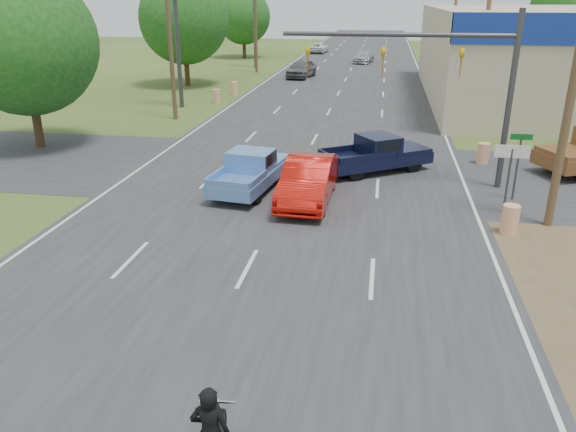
% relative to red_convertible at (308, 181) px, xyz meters
% --- Properties ---
extents(main_road, '(15.00, 180.00, 0.02)m').
position_rel_red_convertible_xyz_m(main_road, '(-0.97, 25.98, -0.83)').
color(main_road, '#2D2D30').
rests_on(main_road, ground).
extents(cross_road, '(120.00, 10.00, 0.02)m').
position_rel_red_convertible_xyz_m(cross_road, '(-0.97, 3.98, -0.83)').
color(cross_road, '#2D2D30').
rests_on(cross_road, ground).
extents(utility_pole_1, '(2.00, 0.28, 10.00)m').
position_rel_red_convertible_xyz_m(utility_pole_1, '(8.53, -1.02, 4.48)').
color(utility_pole_1, '#4C3823').
rests_on(utility_pole_1, ground).
extents(utility_pole_2, '(2.00, 0.28, 10.00)m').
position_rel_red_convertible_xyz_m(utility_pole_2, '(8.53, 16.98, 4.48)').
color(utility_pole_2, '#4C3823').
rests_on(utility_pole_2, ground).
extents(utility_pole_3, '(2.00, 0.28, 10.00)m').
position_rel_red_convertible_xyz_m(utility_pole_3, '(8.53, 34.98, 4.48)').
color(utility_pole_3, '#4C3823').
rests_on(utility_pole_3, ground).
extents(utility_pole_5, '(2.00, 0.28, 10.00)m').
position_rel_red_convertible_xyz_m(utility_pole_5, '(-10.47, 13.98, 4.48)').
color(utility_pole_5, '#4C3823').
rests_on(utility_pole_5, ground).
extents(utility_pole_6, '(2.00, 0.28, 10.00)m').
position_rel_red_convertible_xyz_m(utility_pole_6, '(-10.47, 37.98, 4.48)').
color(utility_pole_6, '#4C3823').
rests_on(utility_pole_6, ground).
extents(tree_0, '(7.14, 7.14, 8.84)m').
position_rel_red_convertible_xyz_m(tree_0, '(-14.97, 5.98, 4.43)').
color(tree_0, '#422D19').
rests_on(tree_0, ground).
extents(tree_1, '(7.56, 7.56, 9.36)m').
position_rel_red_convertible_xyz_m(tree_1, '(-14.47, 27.98, 4.74)').
color(tree_1, '#422D19').
rests_on(tree_1, ground).
extents(tree_2, '(6.72, 6.72, 8.32)m').
position_rel_red_convertible_xyz_m(tree_2, '(-15.17, 51.98, 4.12)').
color(tree_2, '#422D19').
rests_on(tree_2, ground).
extents(tree_5, '(7.98, 7.98, 9.88)m').
position_rel_red_convertible_xyz_m(tree_5, '(29.03, 80.98, 5.05)').
color(tree_5, '#422D19').
rests_on(tree_5, ground).
extents(tree_6, '(8.82, 8.82, 10.92)m').
position_rel_red_convertible_xyz_m(tree_6, '(-30.97, 80.98, 5.67)').
color(tree_6, '#422D19').
rests_on(tree_6, ground).
extents(barrel_0, '(0.56, 0.56, 1.00)m').
position_rel_red_convertible_xyz_m(barrel_0, '(7.03, -2.02, -0.34)').
color(barrel_0, orange).
rests_on(barrel_0, ground).
extents(barrel_1, '(0.56, 0.56, 1.00)m').
position_rel_red_convertible_xyz_m(barrel_1, '(7.43, 6.48, -0.34)').
color(barrel_1, orange).
rests_on(barrel_1, ground).
extents(barrel_2, '(0.56, 0.56, 1.00)m').
position_rel_red_convertible_xyz_m(barrel_2, '(-9.47, 19.98, -0.34)').
color(barrel_2, orange).
rests_on(barrel_2, ground).
extents(barrel_3, '(0.56, 0.56, 1.00)m').
position_rel_red_convertible_xyz_m(barrel_3, '(-9.17, 23.98, -0.34)').
color(barrel_3, orange).
rests_on(barrel_3, ground).
extents(lane_sign, '(1.20, 0.08, 2.52)m').
position_rel_red_convertible_xyz_m(lane_sign, '(7.23, -0.02, 1.07)').
color(lane_sign, '#3F3F44').
rests_on(lane_sign, ground).
extents(street_name_sign, '(0.80, 0.08, 2.61)m').
position_rel_red_convertible_xyz_m(street_name_sign, '(7.83, 1.48, 0.77)').
color(street_name_sign, '#3F3F44').
rests_on(street_name_sign, ground).
extents(signal_mast, '(9.12, 0.40, 7.00)m').
position_rel_red_convertible_xyz_m(signal_mast, '(4.85, 2.98, 3.97)').
color(signal_mast, '#3F3F44').
rests_on(signal_mast, ground).
extents(red_convertible, '(1.88, 5.11, 1.67)m').
position_rel_red_convertible_xyz_m(red_convertible, '(0.00, 0.00, 0.00)').
color(red_convertible, '#B31008').
rests_on(red_convertible, ground).
extents(blue_pickup, '(2.57, 5.13, 1.63)m').
position_rel_red_convertible_xyz_m(blue_pickup, '(-2.47, 1.07, -0.01)').
color(blue_pickup, black).
rests_on(blue_pickup, ground).
extents(navy_pickup, '(5.18, 4.39, 1.65)m').
position_rel_red_convertible_xyz_m(navy_pickup, '(2.56, 4.48, -0.00)').
color(navy_pickup, black).
rests_on(navy_pickup, ground).
extents(distant_car_grey, '(2.72, 5.22, 1.70)m').
position_rel_red_convertible_xyz_m(distant_car_grey, '(-5.28, 34.63, 0.01)').
color(distant_car_grey, '#56575B').
rests_on(distant_car_grey, ground).
extents(distant_car_silver, '(2.54, 4.93, 1.37)m').
position_rel_red_convertible_xyz_m(distant_car_silver, '(0.08, 48.62, -0.15)').
color(distant_car_silver, '#AEAFB3').
rests_on(distant_car_silver, ground).
extents(distant_car_white, '(2.43, 4.92, 1.34)m').
position_rel_red_convertible_xyz_m(distant_car_white, '(-6.58, 59.95, -0.16)').
color(distant_car_white, white).
rests_on(distant_car_white, ground).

